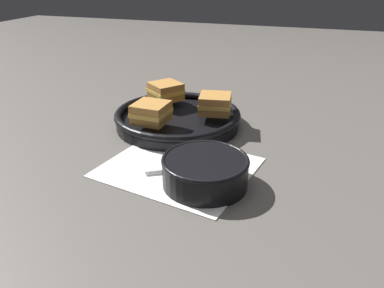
# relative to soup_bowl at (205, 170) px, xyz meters

# --- Properties ---
(ground_plane) EXTENTS (4.00, 4.00, 0.00)m
(ground_plane) POSITION_rel_soup_bowl_xyz_m (-0.04, 0.06, -0.03)
(ground_plane) COLOR #56514C
(napkin) EXTENTS (0.33, 0.30, 0.00)m
(napkin) POSITION_rel_soup_bowl_xyz_m (-0.07, 0.05, -0.03)
(napkin) COLOR white
(napkin) RESTS_ON ground_plane
(soup_bowl) EXTENTS (0.16, 0.16, 0.06)m
(soup_bowl) POSITION_rel_soup_bowl_xyz_m (0.00, 0.00, 0.00)
(soup_bowl) COLOR black
(soup_bowl) RESTS_ON ground_plane
(spoon) EXTENTS (0.15, 0.10, 0.01)m
(spoon) POSITION_rel_soup_bowl_xyz_m (-0.03, 0.05, -0.02)
(spoon) COLOR silver
(spoon) RESTS_ON napkin
(skillet) EXTENTS (0.32, 0.32, 0.04)m
(skillet) POSITION_rel_soup_bowl_xyz_m (-0.15, 0.25, -0.01)
(skillet) COLOR black
(skillet) RESTS_ON ground_plane
(sandwich_near_left) EXTENTS (0.11, 0.11, 0.05)m
(sandwich_near_left) POSITION_rel_soup_bowl_xyz_m (-0.21, 0.33, 0.03)
(sandwich_near_left) COLOR #B27A38
(sandwich_near_left) RESTS_ON skillet
(sandwich_near_right) EXTENTS (0.08, 0.08, 0.05)m
(sandwich_near_right) POSITION_rel_soup_bowl_xyz_m (-0.18, 0.16, 0.03)
(sandwich_near_right) COLOR #B27A38
(sandwich_near_right) RESTS_ON skillet
(sandwich_far_left) EXTENTS (0.09, 0.09, 0.05)m
(sandwich_far_left) POSITION_rel_soup_bowl_xyz_m (-0.06, 0.27, 0.03)
(sandwich_far_left) COLOR #B27A38
(sandwich_far_left) RESTS_ON skillet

